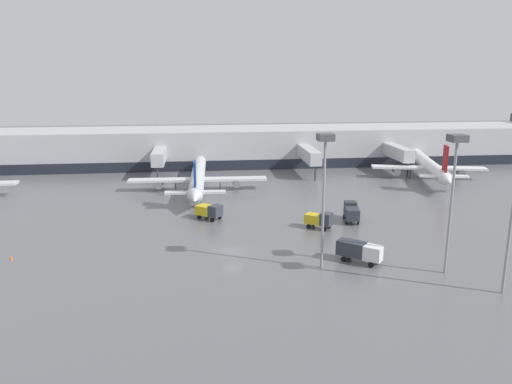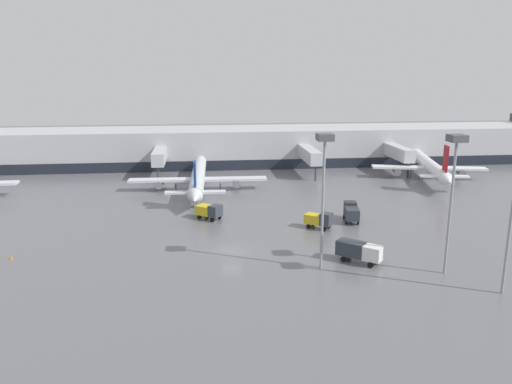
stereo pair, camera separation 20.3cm
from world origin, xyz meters
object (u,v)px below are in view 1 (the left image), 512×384
(parked_jet_0, at_px, (429,166))
(traffic_cone_1, at_px, (11,258))
(parked_jet_2, at_px, (198,177))
(service_truck_0, at_px, (209,211))
(service_truck_3, at_px, (359,250))
(apron_light_mast_1, at_px, (325,162))
(service_truck_2, at_px, (351,211))
(service_truck_1, at_px, (319,219))
(apron_light_mast_2, at_px, (455,164))

(parked_jet_0, relative_size, traffic_cone_1, 64.82)
(parked_jet_2, relative_size, service_truck_0, 8.64)
(service_truck_3, distance_m, traffic_cone_1, 43.38)
(service_truck_0, xyz_separation_m, apron_light_mast_1, (12.86, -21.57, 11.48))
(service_truck_2, distance_m, service_truck_3, 17.32)
(parked_jet_2, xyz_separation_m, service_truck_0, (1.74, -20.17, -1.16))
(parked_jet_2, bearing_deg, apron_light_mast_1, -158.93)
(service_truck_0, distance_m, service_truck_1, 17.51)
(service_truck_2, xyz_separation_m, traffic_cone_1, (-47.13, -10.97, -1.32))
(parked_jet_2, xyz_separation_m, service_truck_2, (23.77, -23.77, -1.02))
(traffic_cone_1, bearing_deg, service_truck_3, -7.74)
(service_truck_2, xyz_separation_m, service_truck_3, (-4.17, -16.81, -0.03))
(traffic_cone_1, distance_m, apron_light_mast_2, 54.43)
(service_truck_3, relative_size, traffic_cone_1, 9.77)
(service_truck_1, relative_size, service_truck_3, 0.78)
(parked_jet_0, xyz_separation_m, apron_light_mast_2, (-21.33, -50.02, 10.12))
(parked_jet_0, height_order, parked_jet_2, parked_jet_0)
(parked_jet_0, distance_m, apron_light_mast_1, 59.50)
(parked_jet_2, bearing_deg, traffic_cone_1, 147.88)
(apron_light_mast_1, bearing_deg, service_truck_2, 62.95)
(traffic_cone_1, relative_size, apron_light_mast_1, 0.03)
(apron_light_mast_2, bearing_deg, parked_jet_0, 66.91)
(service_truck_3, relative_size, apron_light_mast_1, 0.34)
(service_truck_2, bearing_deg, parked_jet_2, 54.91)
(service_truck_2, bearing_deg, service_truck_0, 90.64)
(service_truck_0, bearing_deg, traffic_cone_1, -110.80)
(parked_jet_0, xyz_separation_m, service_truck_2, (-26.13, -28.85, -1.29))
(service_truck_2, height_order, traffic_cone_1, service_truck_2)
(service_truck_0, bearing_deg, apron_light_mast_1, -20.14)
(service_truck_0, relative_size, service_truck_3, 0.83)
(service_truck_2, height_order, service_truck_3, service_truck_2)
(parked_jet_2, relative_size, service_truck_1, 9.12)
(parked_jet_0, height_order, service_truck_1, parked_jet_0)
(service_truck_0, distance_m, traffic_cone_1, 29.04)
(service_truck_0, height_order, service_truck_2, service_truck_2)
(service_truck_0, bearing_deg, service_truck_2, 29.79)
(service_truck_0, bearing_deg, service_truck_1, 16.66)
(service_truck_0, bearing_deg, apron_light_mast_2, -3.64)
(service_truck_1, bearing_deg, parked_jet_2, 162.12)
(service_truck_0, distance_m, service_truck_2, 22.32)
(traffic_cone_1, bearing_deg, parked_jet_2, 56.08)
(service_truck_3, bearing_deg, service_truck_1, 136.87)
(service_truck_1, distance_m, apron_light_mast_2, 23.96)
(service_truck_2, bearing_deg, apron_light_mast_2, -157.31)
(parked_jet_2, height_order, apron_light_mast_2, apron_light_mast_2)
(apron_light_mast_1, relative_size, apron_light_mast_2, 0.99)
(service_truck_0, distance_m, apron_light_mast_1, 27.61)
(parked_jet_0, relative_size, service_truck_1, 8.49)
(service_truck_1, height_order, service_truck_2, service_truck_2)
(service_truck_3, bearing_deg, traffic_cone_1, -147.85)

